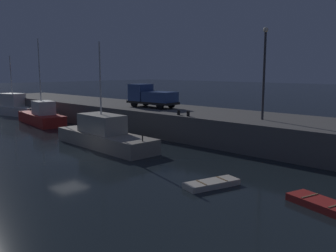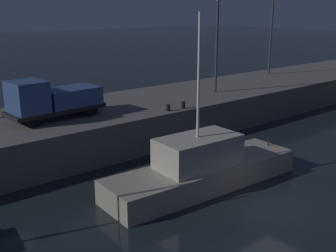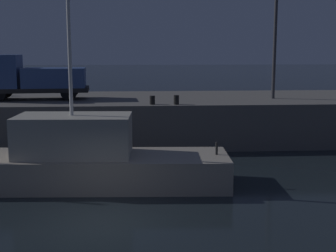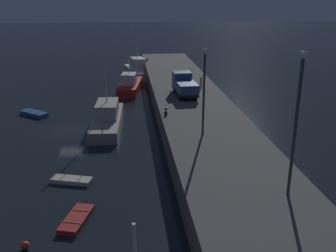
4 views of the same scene
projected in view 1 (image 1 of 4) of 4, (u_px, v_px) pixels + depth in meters
ground_plane at (68, 156)px, 28.39m from camera, size 320.00×320.00×0.00m
pier_quay at (188, 122)px, 38.38m from camera, size 76.78×8.73×2.47m
fishing_trawler_red at (104, 135)px, 31.84m from camera, size 11.38×3.58×8.99m
fishing_boat_blue at (13, 107)px, 54.36m from camera, size 10.19×5.01×8.64m
fishing_boat_white at (42, 116)px, 45.07m from camera, size 9.62×4.23×10.33m
rowboat_white_mid at (322, 204)px, 17.80m from camera, size 3.65×2.24×0.41m
dinghy_red_small at (212, 184)px, 21.05m from camera, size 2.05×3.50×0.38m
lamp_post_west at (264, 66)px, 30.36m from camera, size 0.44×0.44×7.63m
utility_truck at (151, 96)px, 40.77m from camera, size 6.16×2.60×2.56m
dockworker at (146, 96)px, 45.43m from camera, size 0.41×0.41×1.61m
bollard_west at (179, 113)px, 34.09m from camera, size 0.28×0.28×0.46m
bollard_central at (22, 95)px, 55.77m from camera, size 0.28×0.28×0.57m
bollard_east at (188, 114)px, 33.15m from camera, size 0.28×0.28×0.49m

